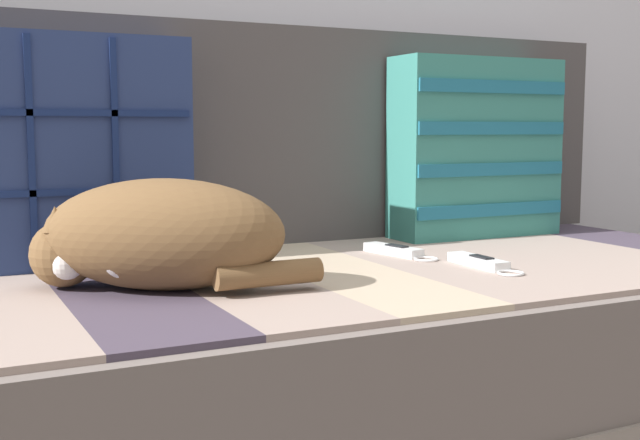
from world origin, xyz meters
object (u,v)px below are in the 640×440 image
Objects in this scene: throw_pillow_quilted at (68,152)px; couch at (374,361)px; throw_pillow_striped at (476,148)px; sleeping_cat at (155,237)px; game_remote_far at (480,262)px; game_remote_near at (396,251)px.

couch is at bearing -23.83° from throw_pillow_quilted.
sleeping_cat is (-0.87, -0.30, -0.13)m from throw_pillow_striped.
throw_pillow_quilted reaches higher than game_remote_far.
throw_pillow_striped is at bearing 27.24° from game_remote_near.
couch is 4.00× the size of throw_pillow_striped.
throw_pillow_quilted reaches higher than throw_pillow_striped.
throw_pillow_striped is 2.16× the size of game_remote_near.
throw_pillow_quilted is at bearing 164.67° from game_remote_near.
throw_pillow_striped is 0.49m from game_remote_far.
sleeping_cat is 0.61m from game_remote_far.
game_remote_near and game_remote_far have the same top height.
game_remote_far is at bearing -39.57° from couch.
throw_pillow_quilted reaches higher than game_remote_near.
couch is 0.63m from throw_pillow_striped.
throw_pillow_quilted is 0.95m from throw_pillow_striped.
game_remote_near is at bearing 13.74° from sleeping_cat.
throw_pillow_striped reaches higher than sleeping_cat.
throw_pillow_striped is 0.93m from sleeping_cat.
throw_pillow_quilted reaches higher than couch.
couch is at bearing -150.71° from throw_pillow_striped.
throw_pillow_quilted is 0.81m from game_remote_far.
throw_pillow_striped is at bearing 54.19° from game_remote_far.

